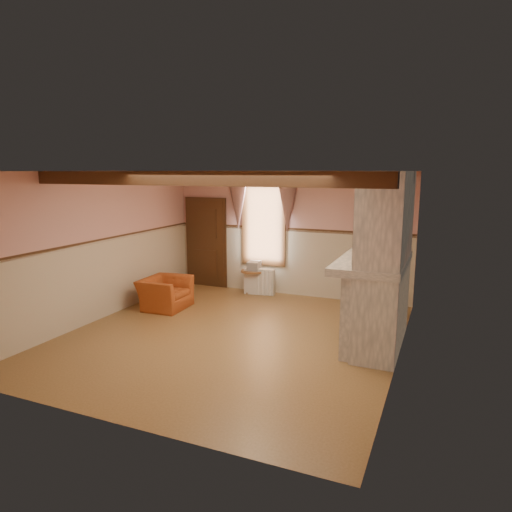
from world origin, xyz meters
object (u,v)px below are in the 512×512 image
at_px(mantel_clock, 380,245).
at_px(oil_lamp, 380,244).
at_px(side_table, 253,282).
at_px(armchair, 165,293).
at_px(radiator, 260,281).
at_px(bowl, 373,257).

distance_m(mantel_clock, oil_lamp, 0.12).
bearing_deg(side_table, armchair, -124.55).
xyz_separation_m(mantel_clock, oil_lamp, (0.00, -0.12, 0.04)).
bearing_deg(side_table, oil_lamp, -25.50).
relative_size(armchair, side_table, 1.78).
xyz_separation_m(radiator, bowl, (2.83, -2.11, 1.16)).
xyz_separation_m(side_table, mantel_clock, (3.01, -1.32, 1.25)).
bearing_deg(armchair, oil_lamp, -88.20).
xyz_separation_m(side_table, bowl, (3.01, -2.11, 1.18)).
distance_m(armchair, side_table, 2.13).
bearing_deg(armchair, side_table, -37.08).
xyz_separation_m(bowl, oil_lamp, (0.00, 0.68, 0.10)).
relative_size(radiator, mantel_clock, 2.92).
xyz_separation_m(armchair, oil_lamp, (4.22, 0.32, 1.24)).
xyz_separation_m(radiator, oil_lamp, (2.83, -1.44, 1.26)).
relative_size(side_table, oil_lamp, 1.96).
xyz_separation_m(armchair, mantel_clock, (4.22, 0.43, 1.20)).
height_order(radiator, mantel_clock, mantel_clock).
bearing_deg(side_table, bowl, -35.06).
bearing_deg(armchair, radiator, -40.81).
xyz_separation_m(side_table, oil_lamp, (3.01, -1.44, 1.29)).
bearing_deg(radiator, mantel_clock, -31.14).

